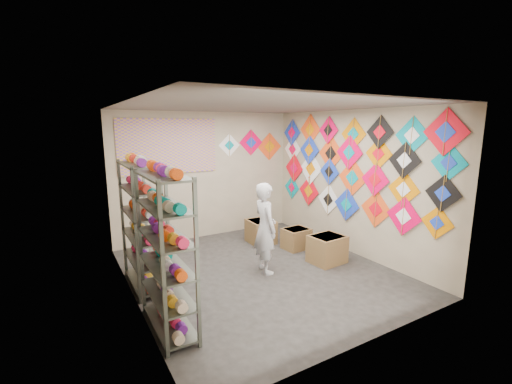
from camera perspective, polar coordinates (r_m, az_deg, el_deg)
ground at (r=5.90m, az=0.65°, el=-13.08°), size 4.50×4.50×0.00m
room_walls at (r=5.44m, az=0.69°, el=2.95°), size 4.50×4.50×4.50m
shelf_rack_front at (r=4.16m, az=-14.74°, el=-9.85°), size 0.40×1.10×1.90m
shelf_rack_back at (r=5.36m, az=-18.55°, el=-5.34°), size 0.40×1.10×1.90m
string_spools at (r=4.73m, az=-16.96°, el=-6.22°), size 0.12×2.36×0.12m
kite_wall_display at (r=6.71m, az=15.10°, el=4.11°), size 0.06×4.29×2.07m
back_wall_kites at (r=7.92m, az=-0.42°, el=7.85°), size 1.63×0.02×0.73m
poster at (r=7.14m, az=-14.32°, el=7.38°), size 2.00×0.01×1.10m
shopkeeper at (r=5.65m, az=1.54°, el=-6.02°), size 0.63×0.49×1.51m
carton_a at (r=6.30m, az=11.76°, el=-9.30°), size 0.62×0.53×0.49m
carton_b at (r=6.90m, az=6.72°, el=-7.72°), size 0.52×0.44×0.41m
carton_c at (r=7.18m, az=0.81°, el=-6.58°), size 0.52×0.57×0.48m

